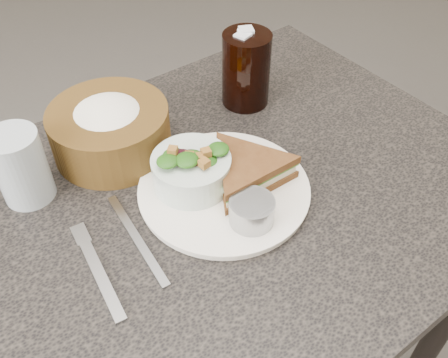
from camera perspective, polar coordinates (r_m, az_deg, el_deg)
The scene contains 11 objects.
dining_table at distance 1.09m, azimuth -1.86°, elevation -16.06°, with size 1.00×0.70×0.75m, color black.
dinner_plate at distance 0.80m, azimuth 0.00°, elevation -1.24°, with size 0.27×0.27×0.01m, color white.
sandwich at distance 0.79m, azimuth 2.67°, elevation 0.96°, with size 0.17×0.17×0.05m, color #57371B, non-canonical shape.
salad_bowl at distance 0.78m, azimuth -3.76°, elevation 1.46°, with size 0.13×0.13×0.07m, color silver, non-canonical shape.
dressing_ramekin at distance 0.73m, azimuth 3.19°, elevation -3.69°, with size 0.07×0.07×0.04m, color #929598.
orange_wedge at distance 0.83m, azimuth -2.89°, elevation 3.18°, with size 0.07×0.07×0.03m, color orange.
fork at distance 0.72m, azimuth -14.00°, elevation -10.59°, with size 0.02×0.16×0.00m, color #A6A7AA.
knife at distance 0.75m, azimuth -9.93°, elevation -6.73°, with size 0.01×0.19×0.00m, color #96989D.
bread_basket at distance 0.86m, azimuth -13.00°, elevation 6.15°, with size 0.20×0.20×0.11m, color #543D17, non-canonical shape.
cola_glass at distance 0.95m, azimuth 2.55°, elevation 12.71°, with size 0.09×0.09×0.15m, color black, non-canonical shape.
water_glass at distance 0.82m, azimuth -22.21°, elevation 1.33°, with size 0.08×0.08×0.12m, color #A4B1BB.
Camera 1 is at (-0.29, -0.45, 1.33)m, focal length 40.00 mm.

